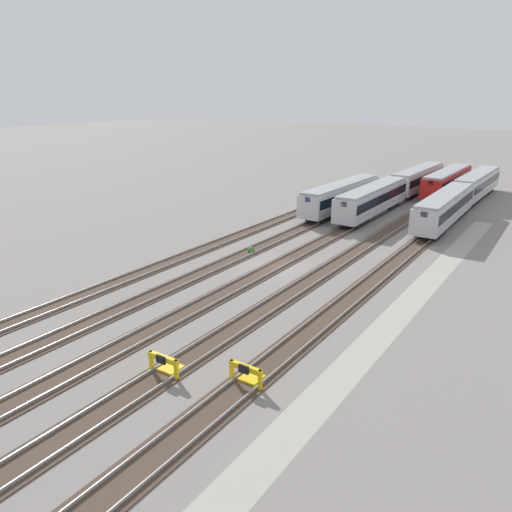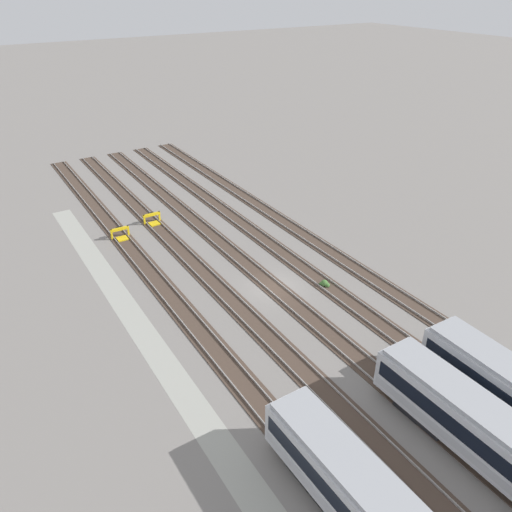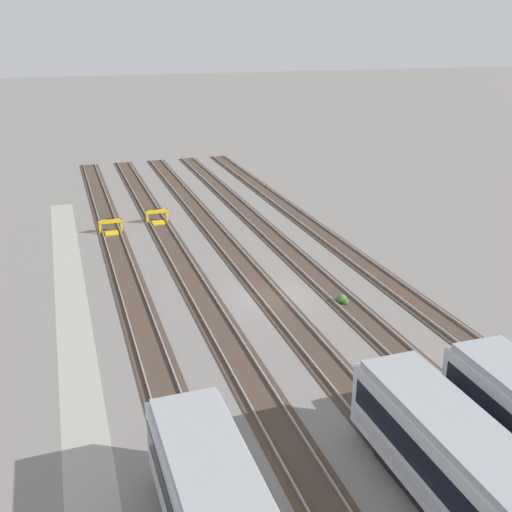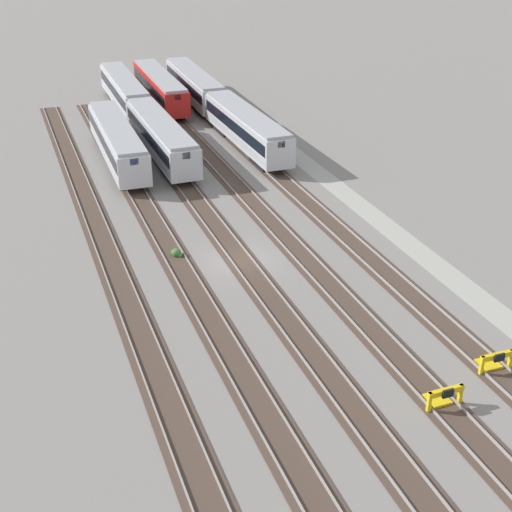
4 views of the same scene
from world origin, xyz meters
TOP-DOWN VIEW (x-y plane):
  - ground_plane at (0.00, 0.00)m, footprint 400.00×400.00m
  - service_walkway at (0.00, -12.28)m, footprint 54.00×2.00m
  - rail_track_nearest at (0.00, -8.47)m, footprint 90.00×2.23m
  - rail_track_near_inner at (0.00, -4.23)m, footprint 90.00×2.24m
  - rail_track_middle at (0.00, 0.00)m, footprint 90.00×2.24m
  - rail_track_far_inner at (0.00, 4.23)m, footprint 90.00×2.23m
  - rail_track_farthest at (0.00, 8.47)m, footprint 90.00×2.23m
  - subway_car_front_row_leftmost at (23.06, 0.06)m, footprint 18.03×3.01m
  - subway_car_front_row_left_inner at (41.68, -8.47)m, footprint 18.05×3.14m
  - subway_car_front_row_centre at (23.06, -8.52)m, footprint 18.04×3.07m
  - subway_car_front_row_right_inner at (41.81, -0.02)m, footprint 18.03×3.01m
  - subway_car_front_row_rightmost at (41.94, -4.29)m, footprint 18.03×3.03m
  - subway_car_back_row_leftmost at (23.06, 4.22)m, footprint 18.04×3.10m
  - bumper_stop_nearest_track at (-16.49, -8.47)m, footprint 1.35×2.00m
  - bumper_stop_near_inner_track at (-18.13, -4.23)m, footprint 1.35×2.00m
  - weed_clump at (2.20, 4.02)m, footprint 0.92×0.70m

SIDE VIEW (x-z plane):
  - ground_plane at x=0.00m, z-range 0.00..0.00m
  - service_walkway at x=0.00m, z-range 0.00..0.01m
  - rail_track_nearest at x=0.00m, z-range -0.06..0.15m
  - rail_track_near_inner at x=0.00m, z-range -0.06..0.15m
  - rail_track_middle at x=0.00m, z-range -0.06..0.15m
  - rail_track_far_inner at x=0.00m, z-range -0.06..0.15m
  - rail_track_farthest at x=0.00m, z-range -0.06..0.15m
  - weed_clump at x=2.20m, z-range -0.08..0.56m
  - bumper_stop_nearest_track at x=-16.49m, z-range -0.10..1.12m
  - bumper_stop_near_inner_track at x=-18.13m, z-range -0.10..1.12m
  - subway_car_front_row_leftmost at x=23.06m, z-range 0.19..3.89m
  - subway_car_front_row_left_inner at x=41.68m, z-range 0.19..3.89m
  - subway_car_front_row_centre at x=23.06m, z-range 0.19..3.89m
  - subway_car_front_row_right_inner at x=41.81m, z-range 0.19..3.89m
  - subway_car_front_row_rightmost at x=41.94m, z-range 0.19..3.89m
  - subway_car_back_row_leftmost at x=23.06m, z-range 0.19..3.89m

